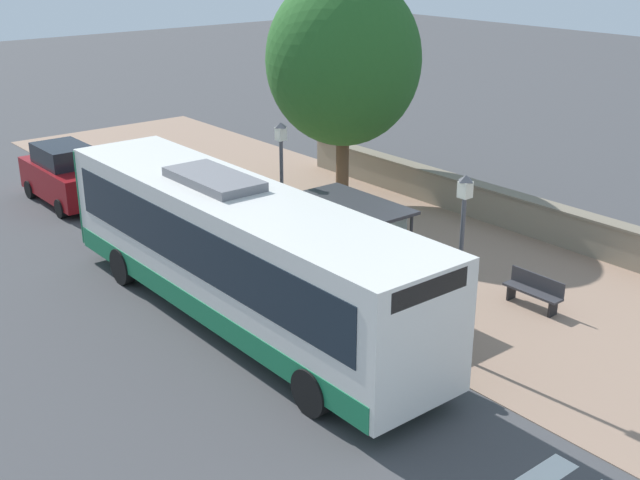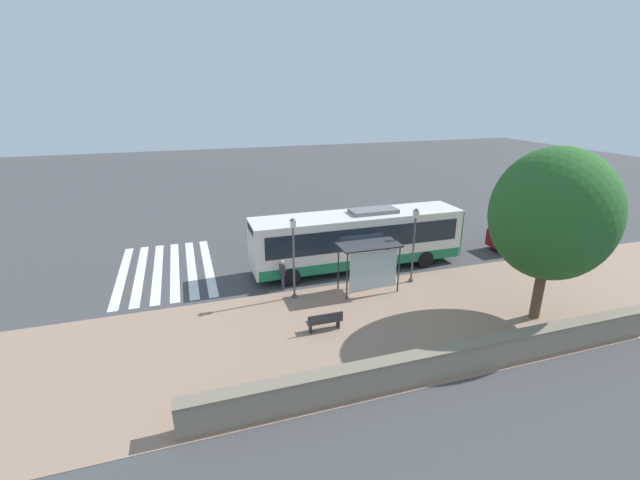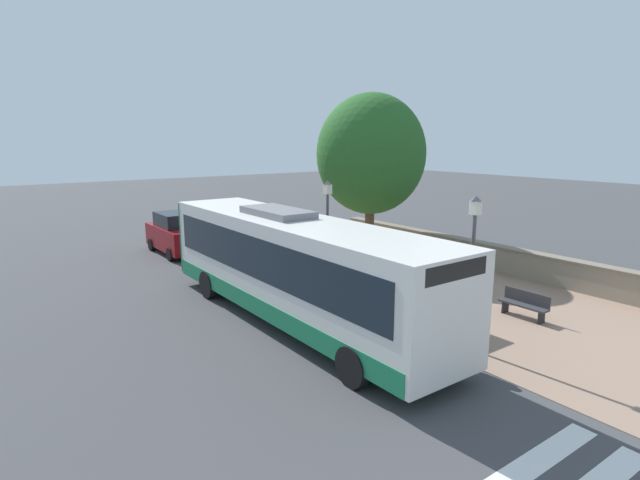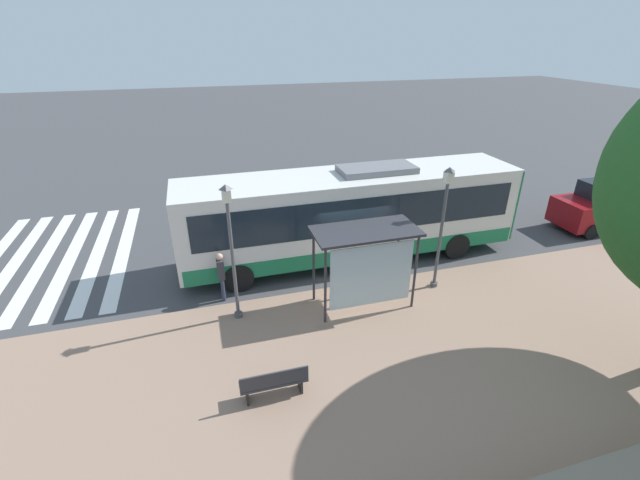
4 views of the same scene
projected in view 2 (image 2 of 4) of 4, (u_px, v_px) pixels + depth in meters
The scene contains 12 objects.
ground_plane at pixel (364, 281), 23.64m from camera, with size 120.00×120.00×0.00m, color #424244.
sidewalk_plaza at pixel (404, 320), 19.60m from camera, with size 9.00×44.00×0.02m.
crosswalk_stripes at pixel (166, 270), 25.07m from camera, with size 9.00×5.25×0.01m.
stone_wall at pixel (458, 359), 15.77m from camera, with size 0.60×20.00×1.17m.
bus at pixel (358, 238), 24.87m from camera, with size 2.71×12.42×3.51m.
bus_shelter at pixel (370, 254), 21.67m from camera, with size 1.55×3.15×2.59m.
pedestrian at pixel (282, 273), 22.27m from camera, with size 0.34×0.22×1.68m.
bench at pixel (325, 321), 18.59m from camera, with size 0.40×1.60×0.88m.
street_lamp_near at pixel (293, 252), 20.87m from camera, with size 0.28×0.28×4.24m.
street_lamp_far at pixel (414, 239), 22.70m from camera, with size 0.28×0.28×4.18m.
shade_tree at pixel (553, 214), 18.23m from camera, with size 5.22×5.22×7.84m.
parked_car_behind_bus at pixel (523, 235), 28.09m from camera, with size 1.94×4.27×2.06m.
Camera 2 is at (-19.73, 9.01, 9.96)m, focal length 24.00 mm.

